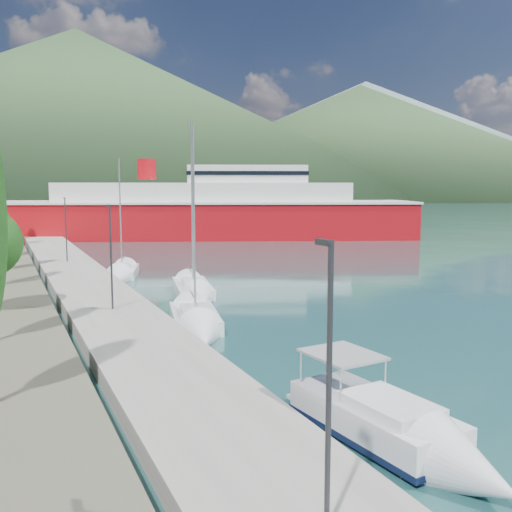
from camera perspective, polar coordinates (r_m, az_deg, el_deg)
name	(u,v)px	position (r m, az deg, el deg)	size (l,w,h in m)	color
ground	(67,221)	(139.74, -18.34, 3.39)	(1400.00, 1400.00, 0.00)	#1D4748
quay	(85,285)	(45.73, -16.75, -2.76)	(5.00, 88.00, 0.80)	gray
hills_far	(144,123)	(659.34, -11.15, 12.90)	(1480.00, 900.00, 180.00)	slate
hills_near	(171,126)	(409.28, -8.53, 12.70)	(1010.00, 520.00, 115.00)	#2F4B29
lamp_posts	(111,253)	(33.76, -14.26, 0.27)	(0.15, 47.57, 6.06)	#2D2D33
motor_cruiser	(406,440)	(18.16, 14.78, -17.33)	(3.18, 8.38, 3.02)	black
sailboat_near	(198,328)	(31.11, -5.79, -7.15)	(4.35, 8.85, 12.21)	silver
sailboat_mid	(196,295)	(40.43, -6.00, -3.86)	(4.34, 9.73, 13.57)	silver
sailboat_far	(120,276)	(50.01, -13.43, -1.94)	(4.65, 8.05, 11.27)	silver
ferry	(207,213)	(88.48, -4.95, 4.34)	(64.29, 36.30, 12.68)	#A70B12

